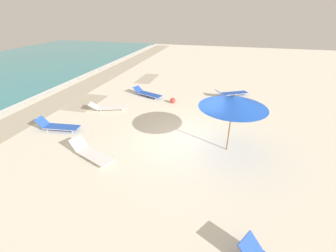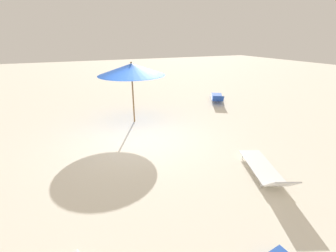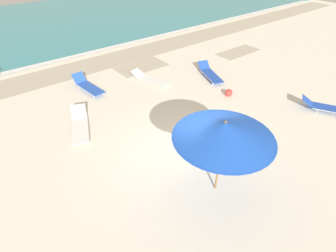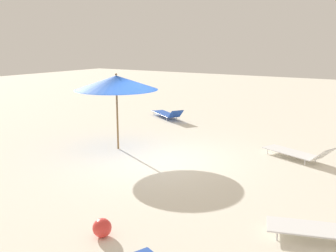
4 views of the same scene
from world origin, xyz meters
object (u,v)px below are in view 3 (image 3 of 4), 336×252
Objects in this scene: sun_lounger_near_water_left at (80,126)px; beach_ball at (229,93)px; beach_umbrella at (224,130)px; sun_lounger_beside_umbrella at (210,73)px; sun_lounger_mid_beach_pair_a at (88,86)px; sun_lounger_near_water_right at (150,79)px; sun_lounger_mid_beach_solo at (330,108)px.

beach_ball is (6.58, -1.80, -0.04)m from sun_lounger_near_water_left.
beach_umbrella is at bearing -142.84° from beach_ball.
sun_lounger_beside_umbrella is 1.08× the size of sun_lounger_mid_beach_pair_a.
sun_lounger_near_water_right is 0.94× the size of sun_lounger_mid_beach_solo.
beach_umbrella is 5.98m from sun_lounger_near_water_left.
sun_lounger_mid_beach_pair_a is (-7.27, 8.29, 0.02)m from sun_lounger_mid_beach_solo.
beach_umbrella is 1.22× the size of sun_lounger_near_water_right.
sun_lounger_mid_beach_solo is 4.31m from beach_ball.
sun_lounger_near_water_left reaches higher than sun_lounger_near_water_right.
beach_ball is (-0.80, -2.00, -0.03)m from sun_lounger_beside_umbrella.
sun_lounger_mid_beach_solo is (4.43, -7.05, -0.00)m from sun_lounger_near_water_right.
sun_lounger_mid_beach_pair_a is 6.09× the size of beach_ball.
sun_lounger_near_water_left is (-1.98, 5.29, -1.97)m from beach_umbrella.
sun_lounger_near_water_left is at bearing 110.54° from beach_umbrella.
beach_umbrella reaches higher than sun_lounger_near_water_right.
sun_lounger_near_water_left reaches higher than sun_lounger_mid_beach_solo.
sun_lounger_near_water_right is at bearing 175.16° from sun_lounger_beside_umbrella.
beach_umbrella is 1.27× the size of sun_lounger_mid_beach_pair_a.
beach_umbrella is at bearing 150.15° from sun_lounger_mid_beach_solo.
beach_ball is (4.93, -4.68, -0.05)m from sun_lounger_mid_beach_pair_a.
sun_lounger_mid_beach_pair_a is (-5.72, 2.68, 0.01)m from sun_lounger_beside_umbrella.
sun_lounger_mid_beach_pair_a reaches higher than beach_ball.
sun_lounger_beside_umbrella reaches higher than beach_ball.
sun_lounger_beside_umbrella is at bearing -45.13° from sun_lounger_near_water_right.
beach_umbrella reaches higher than beach_ball.
sun_lounger_near_water_right is 8.33m from sun_lounger_mid_beach_solo.
sun_lounger_near_water_right is 1.04× the size of sun_lounger_mid_beach_pair_a.
sun_lounger_mid_beach_pair_a is at bearing 176.60° from sun_lounger_beside_umbrella.
sun_lounger_near_water_right is (4.50, 1.64, -0.01)m from sun_lounger_near_water_left.
beach_umbrella reaches higher than sun_lounger_beside_umbrella.
sun_lounger_mid_beach_pair_a reaches higher than sun_lounger_near_water_left.
sun_lounger_mid_beach_pair_a reaches higher than sun_lounger_mid_beach_solo.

